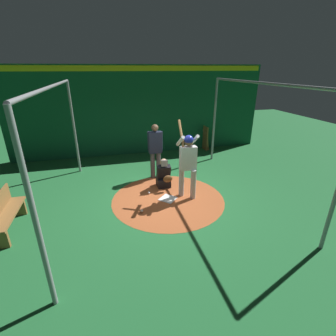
# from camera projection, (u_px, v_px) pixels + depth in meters

# --- Properties ---
(ground_plane) EXTENTS (26.49, 26.49, 0.00)m
(ground_plane) POSITION_uv_depth(u_px,v_px,m) (168.00, 199.00, 6.90)
(ground_plane) COLOR #216633
(dirt_circle) EXTENTS (3.15, 3.15, 0.01)m
(dirt_circle) POSITION_uv_depth(u_px,v_px,m) (168.00, 199.00, 6.90)
(dirt_circle) COLOR #AD562D
(dirt_circle) RESTS_ON ground
(home_plate) EXTENTS (0.59, 0.59, 0.01)m
(home_plate) POSITION_uv_depth(u_px,v_px,m) (168.00, 199.00, 6.90)
(home_plate) COLOR white
(home_plate) RESTS_ON dirt_circle
(batter) EXTENTS (0.68, 0.49, 2.15)m
(batter) POSITION_uv_depth(u_px,v_px,m) (188.00, 160.00, 6.61)
(batter) COLOR #BCBCC0
(batter) RESTS_ON ground
(catcher) EXTENTS (0.58, 0.40, 0.94)m
(catcher) POSITION_uv_depth(u_px,v_px,m) (164.00, 176.00, 7.48)
(catcher) COLOR black
(catcher) RESTS_ON ground
(umpire) EXTENTS (0.23, 0.49, 1.81)m
(umpire) POSITION_uv_depth(u_px,v_px,m) (155.00, 148.00, 7.91)
(umpire) COLOR #4C4C51
(umpire) RESTS_ON ground
(back_wall) EXTENTS (0.22, 10.49, 3.58)m
(back_wall) POSITION_uv_depth(u_px,v_px,m) (142.00, 111.00, 10.08)
(back_wall) COLOR #145133
(back_wall) RESTS_ON ground
(cage_frame) EXTENTS (5.57, 5.18, 3.11)m
(cage_frame) POSITION_uv_depth(u_px,v_px,m) (168.00, 123.00, 6.08)
(cage_frame) COLOR gray
(cage_frame) RESTS_ON ground
(bat_rack) EXTENTS (0.70, 0.20, 1.05)m
(bat_rack) POSITION_uv_depth(u_px,v_px,m) (205.00, 138.00, 11.01)
(bat_rack) COLOR olive
(bat_rack) RESTS_ON ground
(bench) EXTENTS (1.51, 0.36, 0.85)m
(bench) POSITION_uv_depth(u_px,v_px,m) (5.00, 214.00, 5.42)
(bench) COLOR olive
(bench) RESTS_ON ground
(baseball_0) EXTENTS (0.07, 0.07, 0.07)m
(baseball_0) POSITION_uv_depth(u_px,v_px,m) (149.00, 193.00, 7.15)
(baseball_0) COLOR white
(baseball_0) RESTS_ON dirt_circle
(baseball_1) EXTENTS (0.07, 0.07, 0.07)m
(baseball_1) POSITION_uv_depth(u_px,v_px,m) (142.00, 211.00, 6.25)
(baseball_1) COLOR white
(baseball_1) RESTS_ON dirt_circle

